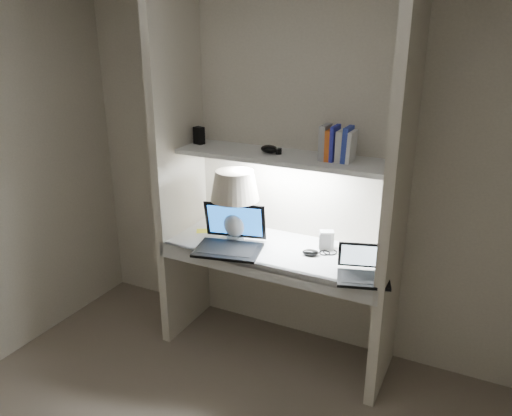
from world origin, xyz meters
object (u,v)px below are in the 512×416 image
Objects in this scene: table_lamp at (235,194)px; book_row at (337,144)px; laptop_netbook at (363,271)px; speaker at (327,240)px; laptop_main at (231,239)px.

book_row is at bearing 8.33° from table_lamp.
laptop_netbook reaches higher than speaker.
laptop_netbook is 1.69× the size of book_row.
table_lamp is 0.67m from speaker.
laptop_main is 0.88m from laptop_netbook.
book_row is (0.64, 0.09, 0.37)m from table_lamp.
laptop_main is at bearing 178.90° from speaker.
speaker is at bearing 11.01° from laptop_main.
speaker is at bearing 10.29° from table_lamp.
book_row is (-0.27, 0.26, 0.65)m from laptop_netbook.
table_lamp is at bearing 93.62° from laptop_main.
laptop_main reaches higher than laptop_netbook.
table_lamp is at bearing 165.34° from speaker.
laptop_netbook is at bearing -14.61° from laptop_main.
laptop_netbook is at bearing -10.27° from table_lamp.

